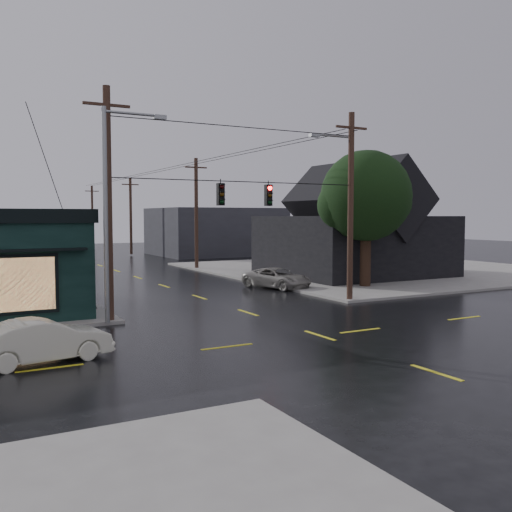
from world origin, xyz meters
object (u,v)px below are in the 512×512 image
corner_tree (366,196)px  utility_pole_nw (111,323)px  sedan_cream (43,341)px  utility_pole_ne (349,302)px  suv_silver (277,278)px

corner_tree → utility_pole_nw: 18.95m
sedan_cream → utility_pole_nw: bearing=-41.9°
utility_pole_ne → sedan_cream: bearing=-161.1°
utility_pole_ne → suv_silver: bearing=94.2°
utility_pole_ne → suv_silver: size_ratio=2.16×
corner_tree → suv_silver: (-5.01, 2.69, -5.25)m
utility_pole_nw → utility_pole_ne: same height
corner_tree → suv_silver: bearing=151.8°
corner_tree → suv_silver: 7.74m
corner_tree → utility_pole_nw: (-17.51, -4.20, -5.91)m
utility_pole_nw → utility_pole_ne: size_ratio=1.00×
utility_pole_ne → sedan_cream: 17.53m
utility_pole_nw → corner_tree: bearing=13.5°
utility_pole_ne → sedan_cream: utility_pole_ne is taller
utility_pole_nw → sedan_cream: size_ratio=2.39×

